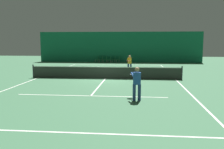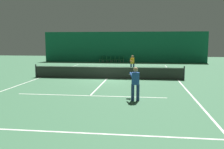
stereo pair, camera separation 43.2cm
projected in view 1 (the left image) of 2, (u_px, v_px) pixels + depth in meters
The scene contains 18 objects.
ground_plane at pixel (105, 79), 19.86m from camera, with size 60.00×60.00×0.00m, color #3D704C.
backdrop_curtain at pixel (119, 47), 35.25m from camera, with size 23.00×0.12×4.29m.
court_line_baseline_far at pixel (117, 65), 31.60m from camera, with size 11.00×0.10×0.00m.
court_line_baseline_near at pixel (60, 132), 8.12m from camera, with size 11.00×0.10×0.00m.
court_line_service_far at pixel (113, 70), 26.17m from camera, with size 8.25×0.10×0.00m.
court_line_service_near at pixel (91, 96), 13.54m from camera, with size 8.25×0.10×0.00m.
court_line_sideline_left at pixel (39, 78), 20.39m from camera, with size 0.10×23.80×0.00m.
court_line_sideline_right at pixel (176, 80), 19.32m from camera, with size 0.10×23.80×0.00m.
court_line_centre at pixel (105, 79), 19.86m from camera, with size 0.10×12.80×0.00m.
tennis_net at pixel (105, 72), 19.79m from camera, with size 12.00×0.10×1.07m.
player_near at pixel (137, 81), 12.39m from camera, with size 0.67×1.40×1.69m.
player_far at pixel (130, 62), 24.07m from camera, with size 0.45×1.35×1.63m.
courtside_chair_0 at pixel (97, 59), 35.23m from camera, with size 0.44×0.44×0.84m.
courtside_chair_1 at pixel (101, 59), 35.17m from camera, with size 0.44×0.44×0.84m.
courtside_chair_2 at pixel (106, 59), 35.11m from camera, with size 0.44×0.44×0.84m.
courtside_chair_3 at pixel (110, 59), 35.05m from camera, with size 0.44×0.44×0.84m.
courtside_chair_4 at pixel (114, 59), 35.00m from camera, with size 0.44×0.44×0.84m.
courtside_chair_5 at pixel (118, 59), 34.94m from camera, with size 0.44×0.44×0.84m.
Camera 1 is at (2.44, -19.50, 2.94)m, focal length 40.00 mm.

